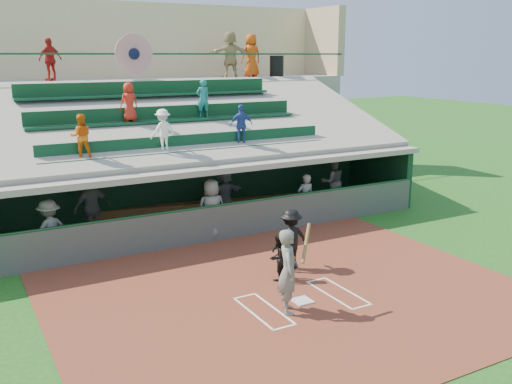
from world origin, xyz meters
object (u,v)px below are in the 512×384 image
catcher (278,257)px  trash_bin (277,66)px  batter_at_plate (288,271)px  home_plate (302,301)px

catcher → trash_bin: trash_bin is taller
batter_at_plate → trash_bin: 15.01m
home_plate → batter_at_plate: bearing=-153.1°
batter_at_plate → catcher: (0.77, 1.69, -0.37)m
home_plate → trash_bin: bearing=61.6°
home_plate → catcher: 1.53m
batter_at_plate → catcher: size_ratio=1.66×
catcher → trash_bin: size_ratio=1.27×
home_plate → catcher: bearing=81.8°
catcher → home_plate: bearing=63.7°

